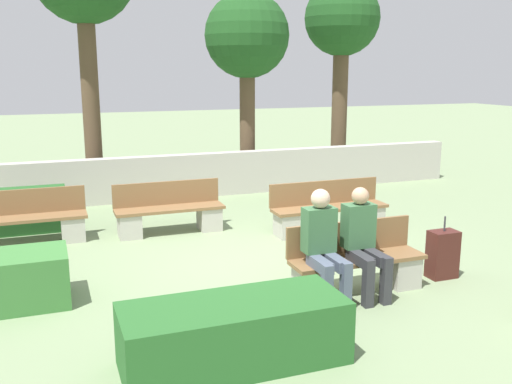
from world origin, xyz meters
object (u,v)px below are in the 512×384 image
object	(u,v)px
bench_right_side	(18,224)
person_seated_man	(363,238)
bench_back	(329,213)
bench_left_side	(170,214)
suitcase	(443,254)
bench_front	(356,266)
person_seated_woman	(323,241)
tree_rightmost	(342,25)
tree_center_right	(247,40)

from	to	relation	value
bench_right_side	person_seated_man	bearing A→B (deg)	-37.95
bench_back	bench_left_side	bearing A→B (deg)	172.36
suitcase	bench_left_side	bearing A→B (deg)	131.33
bench_front	bench_back	bearing A→B (deg)	69.81
suitcase	bench_back	bearing A→B (deg)	99.03
bench_right_side	suitcase	distance (m)	6.36
bench_right_side	person_seated_woman	xyz separation A→B (m)	(3.47, -3.65, 0.41)
person_seated_woman	suitcase	bearing A→B (deg)	4.67
bench_left_side	suitcase	xyz separation A→B (m)	(2.94, -3.34, -0.01)
person_seated_man	bench_front	bearing A→B (deg)	89.18
bench_left_side	tree_rightmost	xyz separation A→B (m)	(5.29, 3.91, 3.46)
bench_right_side	tree_rightmost	bearing A→B (deg)	30.53
person_seated_man	person_seated_woman	xyz separation A→B (m)	(-0.53, 0.00, 0.02)
bench_front	suitcase	size ratio (longest dim) A/B	2.06
bench_left_side	tree_rightmost	bearing A→B (deg)	35.45
bench_back	suitcase	xyz separation A→B (m)	(0.39, -2.47, -0.01)
bench_right_side	bench_back	xyz separation A→B (m)	(4.92, -1.03, -0.00)
bench_front	bench_left_side	xyz separation A→B (m)	(-1.63, 3.36, 0.00)
bench_right_side	person_seated_man	world-z (taller)	person_seated_man
bench_left_side	bench_back	distance (m)	2.69
suitcase	tree_center_right	bearing A→B (deg)	93.52
bench_left_side	person_seated_man	size ratio (longest dim) A/B	1.37
tree_center_right	person_seated_man	bearing A→B (deg)	-97.66
person_seated_woman	suitcase	size ratio (longest dim) A/B	1.61
person_seated_woman	tree_rightmost	bearing A→B (deg)	60.45
bench_front	person_seated_man	distance (m)	0.43
person_seated_woman	tree_center_right	world-z (taller)	tree_center_right
bench_front	tree_center_right	distance (m)	7.30
bench_front	suitcase	xyz separation A→B (m)	(1.31, 0.02, -0.00)
bench_right_side	suitcase	size ratio (longest dim) A/B	2.50
person_seated_woman	suitcase	world-z (taller)	person_seated_woman
tree_rightmost	bench_left_side	bearing A→B (deg)	-143.56
bench_right_side	bench_back	size ratio (longest dim) A/B	1.03
tree_center_right	bench_right_side	bearing A→B (deg)	-147.97
bench_back	tree_center_right	size ratio (longest dim) A/B	0.46
bench_left_side	tree_center_right	xyz separation A→B (m)	(2.53, 3.23, 3.02)
bench_right_side	tree_center_right	bearing A→B (deg)	36.50
suitcase	tree_center_right	xyz separation A→B (m)	(-0.40, 6.57, 3.03)
bench_front	bench_back	size ratio (longest dim) A/B	0.85
bench_front	person_seated_woman	size ratio (longest dim) A/B	1.28
person_seated_man	bench_back	bearing A→B (deg)	70.75
bench_front	bench_right_side	size ratio (longest dim) A/B	0.83
tree_rightmost	bench_front	bearing A→B (deg)	-116.74
person_seated_man	suitcase	bearing A→B (deg)	6.69
person_seated_man	bench_right_side	bearing A→B (deg)	137.59
person_seated_man	person_seated_woman	size ratio (longest dim) A/B	0.99
suitcase	tree_rightmost	size ratio (longest dim) A/B	0.17
person_seated_man	person_seated_woman	world-z (taller)	person_seated_woman
bench_left_side	bench_right_side	world-z (taller)	same
bench_front	bench_back	distance (m)	2.65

